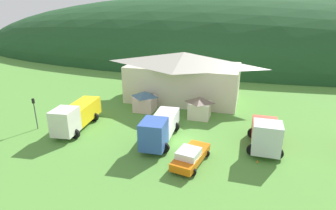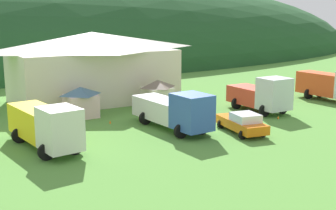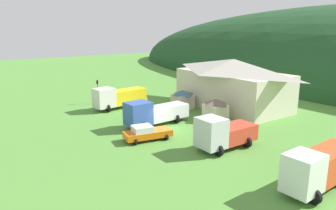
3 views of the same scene
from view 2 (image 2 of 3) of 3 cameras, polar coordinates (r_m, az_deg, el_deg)
ground_plane at (r=37.72m, az=3.70°, el=-2.66°), size 200.00×200.00×0.00m
forested_hill_backdrop at (r=90.58m, az=-17.59°, el=5.24°), size 168.70×60.00×34.31m
depot_building at (r=48.22m, az=-9.43°, el=4.89°), size 17.62×9.61×7.28m
play_shed_cream at (r=43.94m, az=-1.33°, el=1.40°), size 2.86×2.56×2.88m
play_shed_pink at (r=41.25m, az=-10.98°, el=0.42°), size 2.87×2.77×2.76m
flatbed_truck_yellow at (r=32.15m, az=-15.19°, el=-2.40°), size 3.61×8.39×3.31m
box_truck_blue at (r=35.96m, az=0.90°, el=-0.66°), size 3.44×8.61×3.26m
tow_truck_silver at (r=43.40m, az=11.83°, el=1.31°), size 3.38×6.55×3.46m
heavy_rig_white at (r=50.70m, az=20.09°, el=2.43°), size 3.22×7.63×3.35m
service_pickup_orange at (r=35.78m, az=9.36°, el=-2.22°), size 2.99×5.40×1.66m
traffic_cone_near_pickup at (r=38.82m, az=-7.31°, el=-2.32°), size 0.36×0.36×0.51m
traffic_cone_mid_row at (r=41.35m, az=13.74°, el=-1.69°), size 0.36×0.36×0.55m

